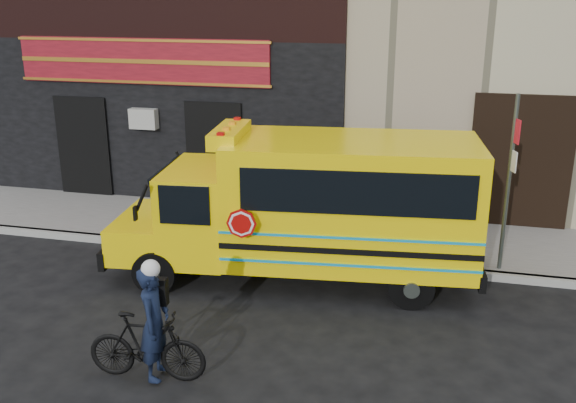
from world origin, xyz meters
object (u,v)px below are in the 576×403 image
(school_bus, at_px, (315,204))
(bicycle, at_px, (147,346))
(sign_pole, at_px, (509,180))
(cyclist, at_px, (155,326))

(school_bus, xyz_separation_m, bicycle, (-1.64, -3.83, -0.99))
(school_bus, relative_size, sign_pole, 2.01)
(sign_pole, relative_size, cyclist, 2.11)
(sign_pole, distance_m, cyclist, 6.99)
(bicycle, height_order, cyclist, cyclist)
(bicycle, bearing_deg, sign_pole, -51.32)
(school_bus, height_order, bicycle, school_bus)
(school_bus, bearing_deg, bicycle, -113.21)
(cyclist, bearing_deg, bicycle, 94.62)
(sign_pole, height_order, bicycle, sign_pole)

